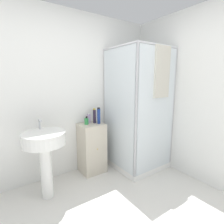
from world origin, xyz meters
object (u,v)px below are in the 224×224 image
object	(u,v)px
sink	(45,148)
shampoo_bottle_blue	(99,116)
shampoo_bottle_tall_black	(94,116)
lotion_bottle_white	(89,118)
soap_dispenser	(86,121)

from	to	relation	value
sink	shampoo_bottle_blue	world-z (taller)	shampoo_bottle_blue
shampoo_bottle_tall_black	lotion_bottle_white	bearing A→B (deg)	144.73
sink	soap_dispenser	bearing A→B (deg)	20.89
shampoo_bottle_blue	shampoo_bottle_tall_black	bearing A→B (deg)	116.73
sink	shampoo_bottle_tall_black	size ratio (longest dim) A/B	4.14
soap_dispenser	shampoo_bottle_tall_black	distance (m)	0.16
sink	shampoo_bottle_tall_black	xyz separation A→B (m)	(0.86, 0.28, 0.25)
sink	lotion_bottle_white	bearing A→B (deg)	23.20
soap_dispenser	shampoo_bottle_tall_black	xyz separation A→B (m)	(0.15, 0.01, 0.06)
shampoo_bottle_blue	lotion_bottle_white	bearing A→B (deg)	131.65
soap_dispenser	shampoo_bottle_tall_black	bearing A→B (deg)	4.33
shampoo_bottle_tall_black	lotion_bottle_white	size ratio (longest dim) A/B	1.37
shampoo_bottle_tall_black	sink	bearing A→B (deg)	-161.83
sink	shampoo_bottle_blue	size ratio (longest dim) A/B	3.83
shampoo_bottle_tall_black	lotion_bottle_white	world-z (taller)	shampoo_bottle_tall_black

